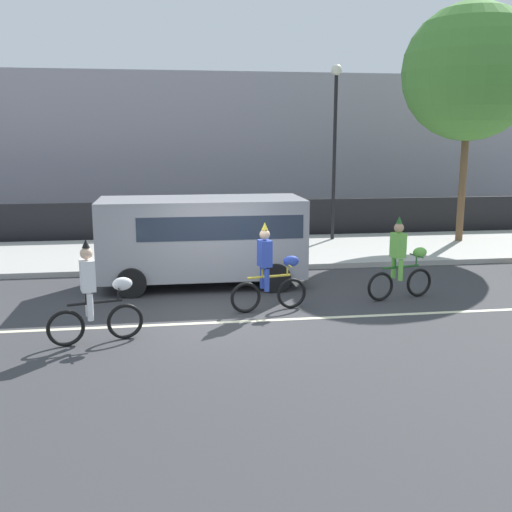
{
  "coord_description": "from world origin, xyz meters",
  "views": [
    {
      "loc": [
        -1.04,
        -12.02,
        3.69
      ],
      "look_at": [
        0.89,
        1.2,
        1.0
      ],
      "focal_mm": 42.0,
      "sensor_mm": 36.0,
      "label": 1
    }
  ],
  "objects_px": {
    "parade_cyclist_zebra": "(95,298)",
    "parade_cyclist_lime": "(401,263)",
    "pedestrian_onlooker": "(281,220)",
    "parade_cyclist_cobalt": "(270,272)",
    "parked_van_grey": "(205,234)",
    "street_lamp_post": "(335,127)"
  },
  "relations": [
    {
      "from": "pedestrian_onlooker",
      "to": "parade_cyclist_cobalt",
      "type": "bearing_deg",
      "value": -102.51
    },
    {
      "from": "parked_van_grey",
      "to": "pedestrian_onlooker",
      "type": "distance_m",
      "value": 5.07
    },
    {
      "from": "street_lamp_post",
      "to": "pedestrian_onlooker",
      "type": "relative_size",
      "value": 3.62
    },
    {
      "from": "parked_van_grey",
      "to": "pedestrian_onlooker",
      "type": "xyz_separation_m",
      "value": [
        2.72,
        4.27,
        -0.27
      ]
    },
    {
      "from": "parked_van_grey",
      "to": "parade_cyclist_cobalt",
      "type": "bearing_deg",
      "value": -64.06
    },
    {
      "from": "parade_cyclist_zebra",
      "to": "pedestrian_onlooker",
      "type": "height_order",
      "value": "parade_cyclist_zebra"
    },
    {
      "from": "parade_cyclist_cobalt",
      "to": "parked_van_grey",
      "type": "height_order",
      "value": "parked_van_grey"
    },
    {
      "from": "parked_van_grey",
      "to": "street_lamp_post",
      "type": "bearing_deg",
      "value": 48.06
    },
    {
      "from": "parade_cyclist_cobalt",
      "to": "street_lamp_post",
      "type": "height_order",
      "value": "street_lamp_post"
    },
    {
      "from": "parade_cyclist_zebra",
      "to": "parade_cyclist_lime",
      "type": "height_order",
      "value": "same"
    },
    {
      "from": "parade_cyclist_lime",
      "to": "street_lamp_post",
      "type": "bearing_deg",
      "value": 86.85
    },
    {
      "from": "parade_cyclist_zebra",
      "to": "parked_van_grey",
      "type": "xyz_separation_m",
      "value": [
        2.22,
        4.05,
        0.44
      ]
    },
    {
      "from": "parade_cyclist_lime",
      "to": "parked_van_grey",
      "type": "relative_size",
      "value": 0.38
    },
    {
      "from": "parade_cyclist_zebra",
      "to": "street_lamp_post",
      "type": "bearing_deg",
      "value": 53.27
    },
    {
      "from": "parade_cyclist_zebra",
      "to": "parade_cyclist_cobalt",
      "type": "distance_m",
      "value": 3.77
    },
    {
      "from": "parade_cyclist_lime",
      "to": "pedestrian_onlooker",
      "type": "distance_m",
      "value": 6.48
    },
    {
      "from": "parade_cyclist_zebra",
      "to": "street_lamp_post",
      "type": "relative_size",
      "value": 0.33
    },
    {
      "from": "parade_cyclist_zebra",
      "to": "parade_cyclist_cobalt",
      "type": "height_order",
      "value": "same"
    },
    {
      "from": "parade_cyclist_lime",
      "to": "pedestrian_onlooker",
      "type": "xyz_separation_m",
      "value": [
        -1.64,
        6.27,
        0.17
      ]
    },
    {
      "from": "parade_cyclist_lime",
      "to": "parked_van_grey",
      "type": "height_order",
      "value": "parked_van_grey"
    },
    {
      "from": "parade_cyclist_cobalt",
      "to": "pedestrian_onlooker",
      "type": "relative_size",
      "value": 1.19
    },
    {
      "from": "street_lamp_post",
      "to": "pedestrian_onlooker",
      "type": "xyz_separation_m",
      "value": [
        -2.04,
        -1.02,
        -2.97
      ]
    }
  ]
}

